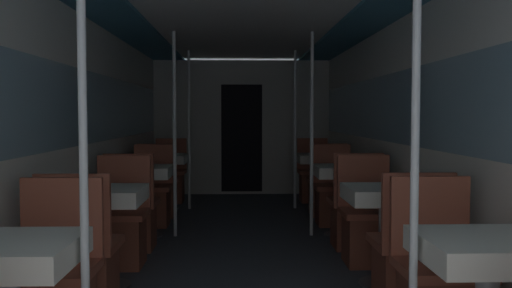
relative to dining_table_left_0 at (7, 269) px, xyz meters
The scene contains 30 objects.
wall_left 2.79m from the dining_table_left_0, 97.67° to the left, with size 0.05×10.01×2.10m.
wall_right 3.69m from the dining_table_left_0, 48.27° to the left, with size 0.05×10.01×2.10m.
ceiling_panel 3.30m from the dining_table_left_0, 69.26° to the left, with size 2.80×10.01×0.07m.
bulkhead_far 6.66m from the dining_table_left_0, 81.06° to the left, with size 2.75×0.09×2.10m.
dining_table_left_0 is the anchor object (origin of this frame).
support_pole_left_0 0.55m from the dining_table_left_0, ahead, with size 0.04×0.04×2.10m.
dining_table_left_1 1.72m from the dining_table_left_0, 90.00° to the left, with size 0.58×0.58×0.72m.
chair_left_near_1 1.18m from the dining_table_left_0, 90.00° to the left, with size 0.45×0.45×0.91m.
chair_left_far_1 2.32m from the dining_table_left_0, 90.00° to the left, with size 0.45×0.45×0.91m.
dining_table_left_2 3.43m from the dining_table_left_0, 90.00° to the left, with size 0.58×0.58×0.72m.
chair_left_near_2 2.87m from the dining_table_left_0, 90.00° to the left, with size 0.45×0.45×0.91m.
chair_left_far_2 4.02m from the dining_table_left_0, 90.00° to the left, with size 0.45×0.45×0.91m.
support_pole_left_2 3.48m from the dining_table_left_0, 84.55° to the left, with size 0.04×0.04×2.10m.
dining_table_left_3 5.15m from the dining_table_left_0, 90.00° to the left, with size 0.58×0.58×0.72m.
chair_left_near_3 4.58m from the dining_table_left_0, 90.00° to the left, with size 0.45×0.45×0.91m.
chair_left_far_3 5.74m from the dining_table_left_0, 90.00° to the left, with size 0.45×0.45×0.91m.
support_pole_left_3 5.18m from the dining_table_left_0, 86.36° to the left, with size 0.04×0.04×2.10m.
dining_table_right_0 2.07m from the dining_table_left_0, ahead, with size 0.58×0.58×0.72m.
support_pole_right_0 1.79m from the dining_table_left_0, ahead, with size 0.04×0.04×2.10m.
dining_table_right_1 2.69m from the dining_table_left_0, 39.73° to the left, with size 0.58×0.58×0.72m.
chair_right_near_1 2.38m from the dining_table_left_0, 28.85° to the left, with size 0.45×0.45×0.91m.
chair_right_far_1 3.10m from the dining_table_left_0, 48.02° to the left, with size 0.45×0.45×0.91m.
dining_table_right_2 4.01m from the dining_table_left_0, 58.97° to the left, with size 0.58×0.58×0.72m.
chair_right_near_2 3.54m from the dining_table_left_0, 54.11° to the left, with size 0.45×0.45×0.91m.
chair_right_far_2 4.52m from the dining_table_left_0, 62.76° to the left, with size 0.45×0.45×0.91m.
support_pole_right_2 3.87m from the dining_table_left_0, 63.16° to the left, with size 0.04×0.04×2.10m.
dining_table_right_3 5.55m from the dining_table_left_0, 68.15° to the left, with size 0.58×0.58×0.72m.
chair_right_near_3 5.03m from the dining_table_left_0, 65.69° to the left, with size 0.45×0.45×0.91m.
chair_right_far_3 6.10m from the dining_table_left_0, 70.17° to the left, with size 0.45×0.45×0.91m.
support_pole_right_3 5.45m from the dining_table_left_0, 71.36° to the left, with size 0.04×0.04×2.10m.
Camera 1 is at (-0.05, -1.54, 1.26)m, focal length 40.00 mm.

